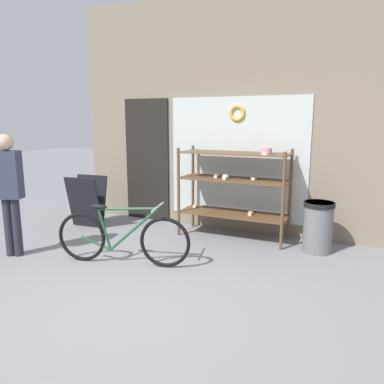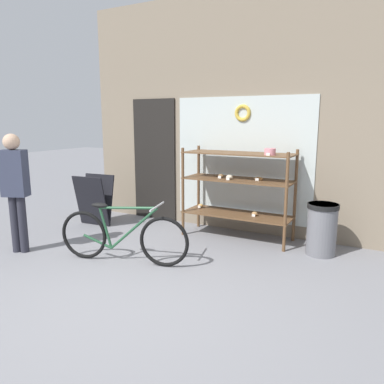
{
  "view_description": "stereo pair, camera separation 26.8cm",
  "coord_description": "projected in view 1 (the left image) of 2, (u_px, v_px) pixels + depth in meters",
  "views": [
    {
      "loc": [
        2.03,
        -2.86,
        1.76
      ],
      "look_at": [
        0.14,
        1.19,
        0.89
      ],
      "focal_mm": 35.0,
      "sensor_mm": 36.0,
      "label": 1
    },
    {
      "loc": [
        2.27,
        -2.74,
        1.76
      ],
      "look_at": [
        0.14,
        1.19,
        0.89
      ],
      "focal_mm": 35.0,
      "sensor_mm": 36.0,
      "label": 2
    }
  ],
  "objects": [
    {
      "name": "pedestrian",
      "position": [
        9.0,
        186.0,
        4.74
      ],
      "size": [
        0.37,
        0.29,
        1.58
      ],
      "rotation": [
        0.0,
        0.0,
        0.41
      ],
      "color": "#282833",
      "rests_on": "ground_plane"
    },
    {
      "name": "ground_plane",
      "position": [
        128.0,
        299.0,
        3.73
      ],
      "size": [
        30.0,
        30.0,
        0.0
      ],
      "primitive_type": "plane",
      "color": "gray"
    },
    {
      "name": "trash_bin",
      "position": [
        318.0,
        225.0,
        4.99
      ],
      "size": [
        0.4,
        0.4,
        0.69
      ],
      "color": "slate",
      "rests_on": "ground_plane"
    },
    {
      "name": "sandwich_board",
      "position": [
        87.0,
        201.0,
        6.16
      ],
      "size": [
        0.61,
        0.43,
        0.84
      ],
      "rotation": [
        0.0,
        0.0,
        0.08
      ],
      "color": "black",
      "rests_on": "ground_plane"
    },
    {
      "name": "storefront_facade",
      "position": [
        224.0,
        118.0,
        5.86
      ],
      "size": [
        5.21,
        0.13,
        3.65
      ],
      "color": "gray",
      "rests_on": "ground_plane"
    },
    {
      "name": "display_case",
      "position": [
        234.0,
        183.0,
        5.52
      ],
      "size": [
        1.61,
        0.56,
        1.37
      ],
      "color": "brown",
      "rests_on": "ground_plane"
    },
    {
      "name": "bicycle",
      "position": [
        122.0,
        237.0,
        4.57
      ],
      "size": [
        1.66,
        0.56,
        0.76
      ],
      "rotation": [
        0.0,
        0.0,
        0.24
      ],
      "color": "black",
      "rests_on": "ground_plane"
    }
  ]
}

